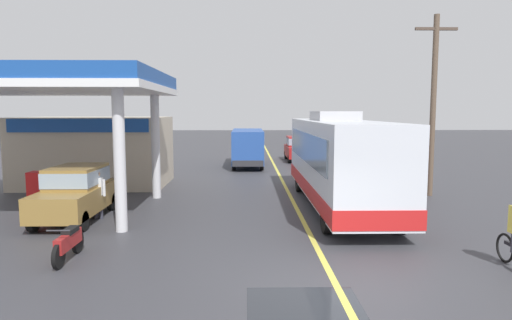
{
  "coord_description": "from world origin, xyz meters",
  "views": [
    {
      "loc": [
        -1.9,
        -9.13,
        3.67
      ],
      "look_at": [
        -1.5,
        10.0,
        1.6
      ],
      "focal_mm": 31.43,
      "sensor_mm": 36.0,
      "label": 1
    }
  ],
  "objects_px": {
    "minibus_opposing_lane": "(248,145)",
    "pedestrian_near_pump": "(98,192)",
    "car_at_pump": "(76,190)",
    "motorcycle_parked_forecourt": "(69,243)",
    "car_trailing_behind_bus": "(298,147)",
    "coach_bus_main": "(338,162)"
  },
  "relations": [
    {
      "from": "car_at_pump",
      "to": "pedestrian_near_pump",
      "type": "distance_m",
      "value": 0.69
    },
    {
      "from": "minibus_opposing_lane",
      "to": "pedestrian_near_pump",
      "type": "relative_size",
      "value": 3.69
    },
    {
      "from": "minibus_opposing_lane",
      "to": "car_trailing_behind_bus",
      "type": "bearing_deg",
      "value": 42.2
    },
    {
      "from": "minibus_opposing_lane",
      "to": "car_trailing_behind_bus",
      "type": "relative_size",
      "value": 1.46
    },
    {
      "from": "pedestrian_near_pump",
      "to": "minibus_opposing_lane",
      "type": "bearing_deg",
      "value": 70.6
    },
    {
      "from": "pedestrian_near_pump",
      "to": "car_trailing_behind_bus",
      "type": "bearing_deg",
      "value": 63.76
    },
    {
      "from": "coach_bus_main",
      "to": "motorcycle_parked_forecourt",
      "type": "height_order",
      "value": "coach_bus_main"
    },
    {
      "from": "car_at_pump",
      "to": "motorcycle_parked_forecourt",
      "type": "bearing_deg",
      "value": -71.96
    },
    {
      "from": "motorcycle_parked_forecourt",
      "to": "car_trailing_behind_bus",
      "type": "height_order",
      "value": "car_trailing_behind_bus"
    },
    {
      "from": "coach_bus_main",
      "to": "minibus_opposing_lane",
      "type": "height_order",
      "value": "coach_bus_main"
    },
    {
      "from": "minibus_opposing_lane",
      "to": "pedestrian_near_pump",
      "type": "distance_m",
      "value": 15.63
    },
    {
      "from": "car_at_pump",
      "to": "motorcycle_parked_forecourt",
      "type": "relative_size",
      "value": 2.33
    },
    {
      "from": "motorcycle_parked_forecourt",
      "to": "pedestrian_near_pump",
      "type": "xyz_separation_m",
      "value": [
        -0.71,
        4.37,
        0.49
      ]
    },
    {
      "from": "motorcycle_parked_forecourt",
      "to": "car_at_pump",
      "type": "bearing_deg",
      "value": 108.04
    },
    {
      "from": "car_at_pump",
      "to": "coach_bus_main",
      "type": "bearing_deg",
      "value": 11.77
    },
    {
      "from": "pedestrian_near_pump",
      "to": "motorcycle_parked_forecourt",
      "type": "bearing_deg",
      "value": -80.79
    },
    {
      "from": "motorcycle_parked_forecourt",
      "to": "pedestrian_near_pump",
      "type": "relative_size",
      "value": 1.08
    },
    {
      "from": "pedestrian_near_pump",
      "to": "car_trailing_behind_bus",
      "type": "height_order",
      "value": "car_trailing_behind_bus"
    },
    {
      "from": "car_at_pump",
      "to": "pedestrian_near_pump",
      "type": "relative_size",
      "value": 2.53
    },
    {
      "from": "coach_bus_main",
      "to": "car_at_pump",
      "type": "distance_m",
      "value": 9.57
    },
    {
      "from": "car_at_pump",
      "to": "minibus_opposing_lane",
      "type": "bearing_deg",
      "value": 68.4
    },
    {
      "from": "minibus_opposing_lane",
      "to": "car_at_pump",
      "type": "bearing_deg",
      "value": -111.6
    }
  ]
}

